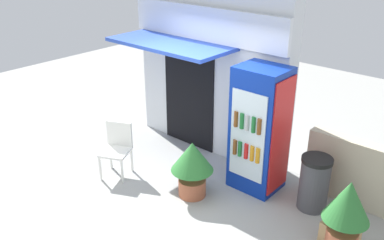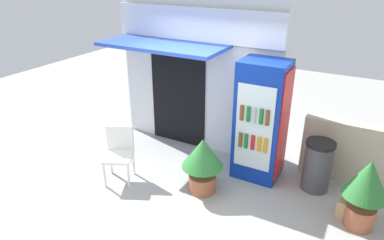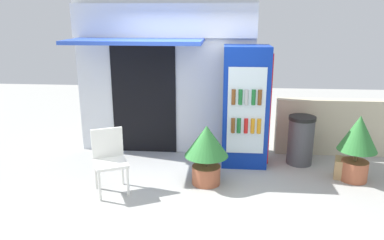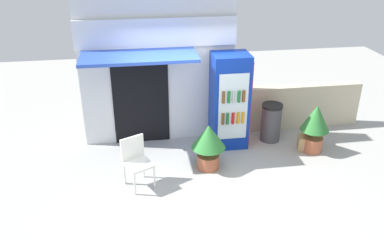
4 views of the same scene
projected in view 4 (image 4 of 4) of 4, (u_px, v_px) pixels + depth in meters
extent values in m
plane|color=#A3A39E|center=(196.00, 176.00, 7.44)|extent=(16.00, 16.00, 0.00)
cube|color=silver|center=(158.00, 69.00, 8.23)|extent=(3.16, 0.32, 3.10)
cube|color=white|center=(157.00, 33.00, 7.71)|extent=(3.16, 0.08, 0.56)
cube|color=blue|center=(139.00, 56.00, 7.39)|extent=(2.16, 0.98, 0.06)
cube|color=black|center=(141.00, 99.00, 8.26)|extent=(1.15, 0.03, 1.99)
cube|color=#0C2D9E|center=(229.00, 101.00, 8.16)|extent=(0.74, 0.62, 1.98)
cube|color=silver|center=(233.00, 107.00, 7.88)|extent=(0.59, 0.02, 1.39)
cube|color=red|center=(247.00, 100.00, 8.22)|extent=(0.02, 0.56, 1.78)
cylinder|color=brown|center=(223.00, 119.00, 7.93)|extent=(0.06, 0.06, 0.24)
cylinder|color=#196B2D|center=(228.00, 119.00, 7.95)|extent=(0.06, 0.06, 0.24)
cylinder|color=red|center=(233.00, 118.00, 7.96)|extent=(0.06, 0.06, 0.24)
cylinder|color=orange|center=(238.00, 118.00, 7.97)|extent=(0.06, 0.06, 0.24)
cylinder|color=orange|center=(243.00, 117.00, 7.99)|extent=(0.06, 0.06, 0.24)
cylinder|color=brown|center=(224.00, 97.00, 7.73)|extent=(0.06, 0.06, 0.24)
cylinder|color=#196B2D|center=(229.00, 97.00, 7.75)|extent=(0.06, 0.06, 0.24)
cylinder|color=#B2B2B7|center=(234.00, 97.00, 7.76)|extent=(0.06, 0.06, 0.24)
cylinder|color=#196B2D|center=(239.00, 96.00, 7.77)|extent=(0.06, 0.06, 0.24)
cylinder|color=brown|center=(244.00, 96.00, 7.79)|extent=(0.06, 0.06, 0.24)
cylinder|color=white|center=(135.00, 184.00, 6.85)|extent=(0.04, 0.04, 0.42)
cylinder|color=white|center=(154.00, 177.00, 7.05)|extent=(0.04, 0.04, 0.42)
cylinder|color=white|center=(124.00, 174.00, 7.14)|extent=(0.04, 0.04, 0.42)
cylinder|color=white|center=(143.00, 167.00, 7.34)|extent=(0.04, 0.04, 0.42)
cube|color=white|center=(139.00, 164.00, 6.99)|extent=(0.59, 0.60, 0.04)
cube|color=white|center=(132.00, 148.00, 7.05)|extent=(0.41, 0.23, 0.43)
cylinder|color=#AD5B3D|center=(208.00, 161.00, 7.67)|extent=(0.43, 0.43, 0.28)
cylinder|color=brown|center=(208.00, 151.00, 7.57)|extent=(0.05, 0.05, 0.17)
cone|color=#2D7533|center=(209.00, 136.00, 7.44)|extent=(0.65, 0.65, 0.46)
cylinder|color=#AD5B3D|center=(312.00, 144.00, 8.24)|extent=(0.40, 0.40, 0.31)
cylinder|color=brown|center=(314.00, 134.00, 8.14)|extent=(0.05, 0.05, 0.18)
cone|color=#2D7533|center=(316.00, 118.00, 7.98)|extent=(0.58, 0.58, 0.54)
cylinder|color=#47474C|center=(271.00, 124.00, 8.59)|extent=(0.42, 0.42, 0.77)
cylinder|color=black|center=(272.00, 106.00, 8.41)|extent=(0.44, 0.44, 0.06)
cube|color=beige|center=(303.00, 106.00, 9.14)|extent=(2.60, 0.23, 1.01)
cube|color=tan|center=(308.00, 143.00, 8.30)|extent=(0.49, 0.42, 0.30)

